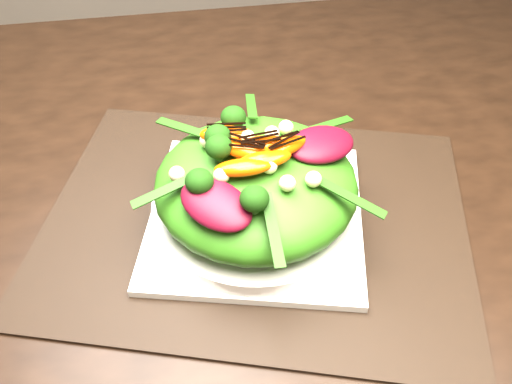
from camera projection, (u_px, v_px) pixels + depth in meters
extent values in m
cube|color=black|center=(418.00, 156.00, 0.75)|extent=(1.60, 0.90, 0.75)
cube|color=black|center=(256.00, 218.00, 0.64)|extent=(0.58, 0.50, 0.00)
cube|color=silver|center=(256.00, 215.00, 0.64)|extent=(0.30, 0.30, 0.01)
cylinder|color=silver|center=(256.00, 207.00, 0.63)|extent=(0.26, 0.26, 0.02)
ellipsoid|color=#306A13|center=(256.00, 184.00, 0.60)|extent=(0.27, 0.27, 0.08)
ellipsoid|color=#450713|center=(321.00, 144.00, 0.59)|extent=(0.09, 0.08, 0.02)
ellipsoid|color=#D83D03|center=(241.00, 136.00, 0.59)|extent=(0.06, 0.03, 0.02)
sphere|color=black|center=(185.00, 140.00, 0.58)|extent=(0.05, 0.05, 0.04)
sphere|color=beige|center=(302.00, 174.00, 0.55)|extent=(0.02, 0.02, 0.02)
cube|color=black|center=(240.00, 130.00, 0.58)|extent=(0.04, 0.01, 0.00)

